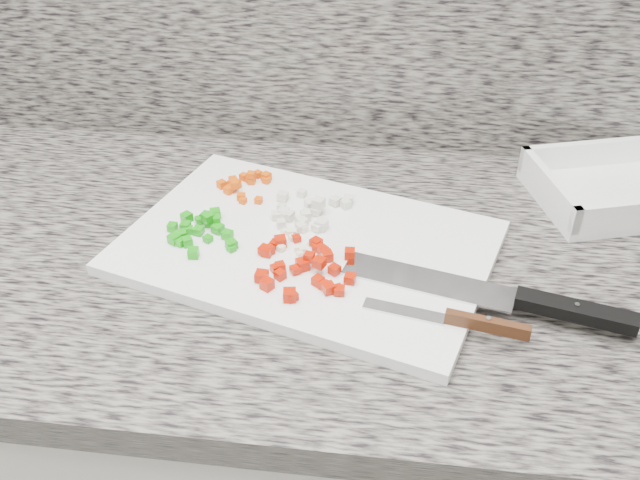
% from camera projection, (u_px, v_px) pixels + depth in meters
% --- Properties ---
extents(cabinet, '(3.92, 0.62, 0.86)m').
position_uv_depth(cabinet, '(263.00, 464.00, 1.23)').
color(cabinet, silver).
rests_on(cabinet, ground).
extents(countertop, '(3.96, 0.64, 0.04)m').
position_uv_depth(countertop, '(247.00, 256.00, 0.96)').
color(countertop, slate).
rests_on(countertop, cabinet).
extents(cutting_board, '(0.54, 0.43, 0.02)m').
position_uv_depth(cutting_board, '(307.00, 247.00, 0.93)').
color(cutting_board, white).
rests_on(cutting_board, countertop).
extents(carrot_pile, '(0.08, 0.09, 0.02)m').
position_uv_depth(carrot_pile, '(243.00, 183.00, 1.04)').
color(carrot_pile, '#D74904').
rests_on(carrot_pile, cutting_board).
extents(onion_pile, '(0.11, 0.10, 0.02)m').
position_uv_depth(onion_pile, '(307.00, 212.00, 0.97)').
color(onion_pile, silver).
rests_on(onion_pile, cutting_board).
extents(green_pepper_pile, '(0.10, 0.11, 0.02)m').
position_uv_depth(green_pepper_pile, '(201.00, 229.00, 0.94)').
color(green_pepper_pile, '#13950D').
rests_on(green_pepper_pile, cutting_board).
extents(red_pepper_pile, '(0.13, 0.13, 0.02)m').
position_uv_depth(red_pepper_pile, '(302.00, 266.00, 0.88)').
color(red_pepper_pile, '#AF1602').
rests_on(red_pepper_pile, cutting_board).
extents(garlic_pile, '(0.06, 0.07, 0.01)m').
position_uv_depth(garlic_pile, '(298.00, 240.00, 0.93)').
color(garlic_pile, '#F8E9BF').
rests_on(garlic_pile, cutting_board).
extents(chef_knife, '(0.34, 0.12, 0.02)m').
position_uv_depth(chef_knife, '(523.00, 300.00, 0.83)').
color(chef_knife, silver).
rests_on(chef_knife, cutting_board).
extents(paring_knife, '(0.19, 0.05, 0.02)m').
position_uv_depth(paring_knife, '(466.00, 321.00, 0.80)').
color(paring_knife, silver).
rests_on(paring_knife, cutting_board).
extents(tray, '(0.29, 0.24, 0.05)m').
position_uv_depth(tray, '(623.00, 189.00, 1.03)').
color(tray, white).
rests_on(tray, countertop).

